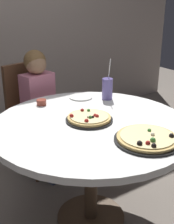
# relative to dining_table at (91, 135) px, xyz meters

# --- Properties ---
(ground_plane) EXTENTS (8.00, 8.00, 0.00)m
(ground_plane) POSITION_rel_dining_table_xyz_m (0.00, 0.00, -0.66)
(ground_plane) COLOR slate
(dining_table) EXTENTS (1.25, 1.25, 0.75)m
(dining_table) POSITION_rel_dining_table_xyz_m (0.00, 0.00, 0.00)
(dining_table) COLOR white
(dining_table) RESTS_ON ground_plane
(chair_wooden) EXTENTS (0.47, 0.47, 0.95)m
(chair_wooden) POSITION_rel_dining_table_xyz_m (-0.02, 0.91, -0.13)
(chair_wooden) COLOR brown
(chair_wooden) RESTS_ON ground_plane
(diner_child) EXTENTS (0.32, 0.43, 1.08)m
(diner_child) POSITION_rel_dining_table_xyz_m (0.02, 0.73, -0.17)
(diner_child) COLOR #3F4766
(diner_child) RESTS_ON ground_plane
(pizza_veggie) EXTENTS (0.30, 0.30, 0.05)m
(pizza_veggie) POSITION_rel_dining_table_xyz_m (0.00, 0.02, 0.11)
(pizza_veggie) COLOR black
(pizza_veggie) RESTS_ON dining_table
(pizza_cheese) EXTENTS (0.36, 0.36, 0.05)m
(pizza_cheese) POSITION_rel_dining_table_xyz_m (0.10, -0.39, 0.11)
(pizza_cheese) COLOR black
(pizza_cheese) RESTS_ON dining_table
(soda_cup) EXTENTS (0.08, 0.08, 0.31)m
(soda_cup) POSITION_rel_dining_table_xyz_m (0.35, 0.30, 0.18)
(soda_cup) COLOR #6659A5
(soda_cup) RESTS_ON dining_table
(sauce_bowl) EXTENTS (0.07, 0.07, 0.04)m
(sauce_bowl) POSITION_rel_dining_table_xyz_m (-0.13, 0.45, 0.11)
(sauce_bowl) COLOR brown
(sauce_bowl) RESTS_ON dining_table
(plate_small) EXTENTS (0.18, 0.18, 0.01)m
(plate_small) POSITION_rel_dining_table_xyz_m (0.20, 0.43, 0.10)
(plate_small) COLOR white
(plate_small) RESTS_ON dining_table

